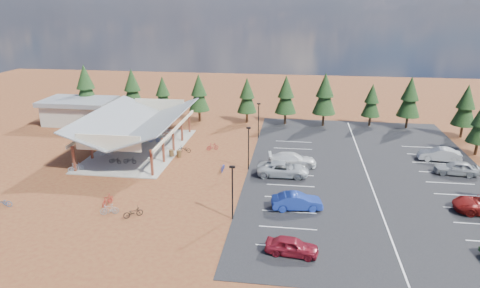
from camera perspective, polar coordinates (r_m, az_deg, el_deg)
ground at (r=48.82m, az=-5.01°, el=-3.97°), size 140.00×140.00×0.00m
asphalt_lot at (r=51.13m, az=16.48°, el=-3.61°), size 27.00×44.00×0.04m
concrete_pad at (r=57.90m, az=-13.18°, el=-0.68°), size 10.60×18.60×0.10m
bike_pavilion at (r=56.80m, az=-13.46°, el=2.92°), size 11.65×19.40×4.97m
outbuilding at (r=72.73m, az=-20.64°, el=4.16°), size 11.00×7.00×3.90m
lamp_post_0 at (r=37.75m, az=-1.03°, el=-5.99°), size 0.50×0.25×5.14m
lamp_post_1 at (r=48.81m, az=1.14°, el=-0.17°), size 0.50×0.25×5.14m
lamp_post_2 at (r=60.23m, az=2.49°, el=3.47°), size 0.50×0.25×5.14m
trash_bin_0 at (r=54.31m, az=-9.11°, el=-1.26°), size 0.60×0.60×0.90m
trash_bin_1 at (r=54.06m, az=-8.14°, el=-1.30°), size 0.60×0.60×0.90m
pine_0 at (r=74.86m, az=-19.90°, el=7.32°), size 3.83×3.83×8.93m
pine_1 at (r=73.26m, az=-14.17°, el=7.25°), size 3.49×3.49×8.14m
pine_2 at (r=71.29m, az=-10.26°, el=6.67°), size 3.03×3.03×7.06m
pine_3 at (r=68.85m, az=-5.50°, el=6.81°), size 3.32×3.32×7.73m
pine_4 at (r=67.86m, az=0.93°, el=6.48°), size 3.12×3.12×7.27m
pine_5 at (r=67.25m, az=6.14°, el=6.55°), size 3.35×3.35×7.81m
pine_6 at (r=67.17m, az=11.24°, el=6.59°), size 3.59×3.59×8.36m
pine_7 at (r=69.14m, az=17.15°, el=5.58°), size 2.87×2.87×6.69m
pine_8 at (r=69.57m, az=21.71°, el=5.82°), size 3.42×3.42×7.96m
pine_13 at (r=68.02m, az=27.89°, el=4.57°), size 3.31×3.31×7.70m
bike_0 at (r=53.33m, az=-16.32°, el=-2.11°), size 1.58×0.65×0.81m
bike_1 at (r=56.39m, az=-17.43°, el=-1.00°), size 1.69×0.89×0.98m
bike_2 at (r=60.09m, az=-15.49°, el=0.34°), size 1.78×0.90×0.90m
bike_3 at (r=64.41m, az=-11.64°, el=1.89°), size 1.63×0.64×0.96m
bike_4 at (r=52.85m, az=-14.48°, el=-2.13°), size 1.58×0.57×0.83m
bike_5 at (r=56.40m, az=-10.49°, el=-0.42°), size 1.74×0.85×1.01m
bike_6 at (r=60.17m, az=-11.40°, el=0.64°), size 1.62×0.93×0.81m
bike_7 at (r=62.68m, az=-9.63°, el=1.53°), size 1.62×0.85×0.94m
bike_9 at (r=52.49m, az=-21.05°, el=-2.93°), size 1.70×1.53×1.08m
bike_10 at (r=46.72m, az=-29.12°, el=-6.85°), size 1.89×0.98×0.95m
bike_11 at (r=43.22m, az=-17.22°, el=-7.14°), size 0.81×1.81×1.05m
bike_12 at (r=40.36m, az=-14.07°, el=-8.83°), size 1.82×1.56×0.94m
bike_13 at (r=41.39m, az=-17.03°, el=-8.33°), size 1.75×1.00×1.01m
bike_14 at (r=49.23m, az=-2.29°, el=-3.15°), size 0.61×1.72×0.90m
bike_15 at (r=56.16m, az=-3.67°, el=-0.35°), size 1.63×1.08×0.95m
bike_16 at (r=55.67m, az=-7.43°, el=-0.69°), size 1.72×0.67×0.89m
car_0 at (r=34.04m, az=6.94°, el=-13.36°), size 4.26×2.11×1.40m
car_1 at (r=40.72m, az=7.60°, el=-7.59°), size 4.93×2.34×1.56m
car_2 at (r=47.94m, az=5.75°, el=-3.34°), size 5.85×2.82×1.61m
car_3 at (r=50.77m, az=6.99°, el=-2.09°), size 5.89×2.96×1.64m
car_8 at (r=53.86m, az=26.88°, el=-2.85°), size 4.83×2.32×1.59m
car_9 at (r=57.57m, az=25.03°, el=-1.26°), size 5.06×2.20×1.62m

